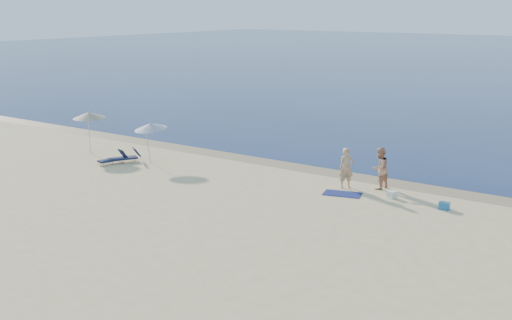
{
  "coord_description": "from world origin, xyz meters",
  "views": [
    {
      "loc": [
        16.06,
        -8.29,
        8.17
      ],
      "look_at": [
        -0.96,
        16.0,
        1.0
      ],
      "focal_mm": 45.0,
      "sensor_mm": 36.0,
      "label": 1
    }
  ],
  "objects_px": {
    "umbrella_near": "(151,126)",
    "person_left": "(346,168)",
    "person_right": "(380,168)",
    "blue_cooler": "(444,206)"
  },
  "relations": [
    {
      "from": "person_right",
      "to": "blue_cooler",
      "type": "height_order",
      "value": "person_right"
    },
    {
      "from": "person_left",
      "to": "umbrella_near",
      "type": "height_order",
      "value": "umbrella_near"
    },
    {
      "from": "person_left",
      "to": "blue_cooler",
      "type": "xyz_separation_m",
      "value": [
        4.79,
        -0.54,
        -0.78
      ]
    },
    {
      "from": "person_left",
      "to": "blue_cooler",
      "type": "distance_m",
      "value": 4.89
    },
    {
      "from": "person_left",
      "to": "blue_cooler",
      "type": "height_order",
      "value": "person_left"
    },
    {
      "from": "person_left",
      "to": "person_right",
      "type": "distance_m",
      "value": 1.51
    },
    {
      "from": "person_left",
      "to": "umbrella_near",
      "type": "bearing_deg",
      "value": 142.94
    },
    {
      "from": "umbrella_near",
      "to": "blue_cooler",
      "type": "bearing_deg",
      "value": 16.48
    },
    {
      "from": "person_left",
      "to": "umbrella_near",
      "type": "distance_m",
      "value": 10.93
    },
    {
      "from": "umbrella_near",
      "to": "person_left",
      "type": "bearing_deg",
      "value": 20.93
    }
  ]
}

